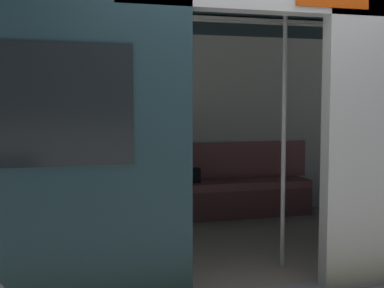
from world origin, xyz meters
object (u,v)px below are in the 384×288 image
(handbag, at_px, (189,175))
(grab_pole_door, at_px, (183,141))
(train_car, at_px, (199,84))
(book, at_px, (119,185))
(person_seated, at_px, (153,166))
(bench_seat, at_px, (178,192))
(grab_pole_far, at_px, (284,138))

(handbag, relative_size, grab_pole_door, 0.12)
(train_car, relative_size, book, 29.09)
(person_seated, xyz_separation_m, book, (0.38, -0.07, -0.21))
(handbag, bearing_deg, grab_pole_door, 73.89)
(bench_seat, bearing_deg, grab_pole_far, 103.42)
(train_car, bearing_deg, handbag, -100.39)
(train_car, relative_size, handbag, 24.62)
(handbag, distance_m, grab_pole_door, 2.21)
(person_seated, relative_size, grab_pole_far, 0.53)
(book, bearing_deg, person_seated, 167.37)
(bench_seat, xyz_separation_m, book, (0.68, -0.02, 0.11))
(book, xyz_separation_m, grab_pole_door, (-0.24, 2.01, 0.64))
(bench_seat, height_order, grab_pole_door, grab_pole_door)
(book, bearing_deg, bench_seat, 176.52)
(grab_pole_door, bearing_deg, train_car, -113.30)
(person_seated, distance_m, grab_pole_far, 2.00)
(book, bearing_deg, grab_pole_far, 119.09)
(book, distance_m, grab_pole_door, 2.12)
(bench_seat, relative_size, book, 14.98)
(grab_pole_far, bearing_deg, grab_pole_door, 7.81)
(person_seated, xyz_separation_m, grab_pole_door, (0.15, 1.93, 0.43))
(person_seated, height_order, grab_pole_door, grab_pole_door)
(book, distance_m, grab_pole_far, 2.29)
(train_car, xyz_separation_m, grab_pole_far, (-0.51, 0.75, -0.46))
(bench_seat, distance_m, grab_pole_door, 2.17)
(train_car, distance_m, book, 1.69)
(train_car, xyz_separation_m, book, (0.61, -1.13, -1.10))
(handbag, height_order, book, handbag)
(person_seated, distance_m, handbag, 0.48)
(bench_seat, height_order, book, book)
(person_seated, xyz_separation_m, handbag, (-0.44, -0.12, -0.14))
(train_car, bearing_deg, person_seated, -77.82)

